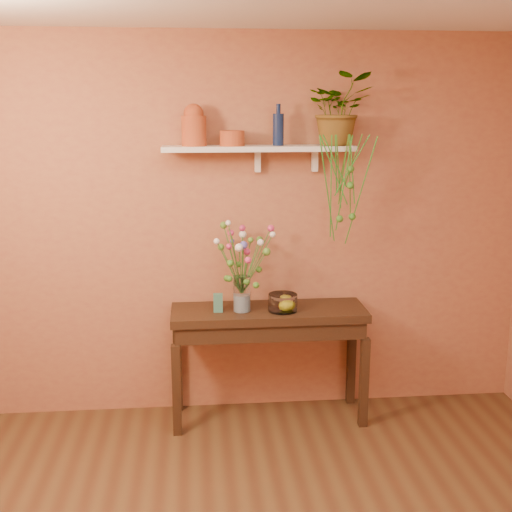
# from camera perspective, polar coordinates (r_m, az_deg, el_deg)

# --- Properties ---
(room) EXTENTS (4.04, 4.04, 2.70)m
(room) POSITION_cam_1_polar(r_m,az_deg,el_deg) (2.71, 3.10, -5.30)
(room) COLOR #52391E
(room) RESTS_ON ground
(sideboard) EXTENTS (1.35, 0.43, 0.82)m
(sideboard) POSITION_cam_1_polar(r_m,az_deg,el_deg) (4.59, 1.11, -6.06)
(sideboard) COLOR #372415
(sideboard) RESTS_ON ground
(wall_shelf) EXTENTS (1.30, 0.24, 0.19)m
(wall_shelf) POSITION_cam_1_polar(r_m,az_deg,el_deg) (4.45, 0.39, 9.34)
(wall_shelf) COLOR white
(wall_shelf) RESTS_ON room
(terracotta_jug) EXTENTS (0.22, 0.22, 0.28)m
(terracotta_jug) POSITION_cam_1_polar(r_m,az_deg,el_deg) (4.42, -5.45, 11.26)
(terracotta_jug) COLOR #AE3A1E
(terracotta_jug) RESTS_ON wall_shelf
(terracotta_pot) EXTENTS (0.18, 0.18, 0.10)m
(terracotta_pot) POSITION_cam_1_polar(r_m,az_deg,el_deg) (4.41, -2.10, 10.24)
(terracotta_pot) COLOR #AE3A1E
(terracotta_pot) RESTS_ON wall_shelf
(blue_bottle) EXTENTS (0.09, 0.09, 0.27)m
(blue_bottle) POSITION_cam_1_polar(r_m,az_deg,el_deg) (4.45, 1.96, 11.06)
(blue_bottle) COLOR #101F46
(blue_bottle) RESTS_ON wall_shelf
(spider_plant) EXTENTS (0.44, 0.38, 0.48)m
(spider_plant) POSITION_cam_1_polar(r_m,az_deg,el_deg) (4.51, 7.28, 12.62)
(spider_plant) COLOR #3C7824
(spider_plant) RESTS_ON wall_shelf
(plant_fronds) EXTENTS (0.38, 0.38, 0.76)m
(plant_fronds) POSITION_cam_1_polar(r_m,az_deg,el_deg) (4.39, 7.82, 5.98)
(plant_fronds) COLOR #3C7824
(plant_fronds) RESTS_ON wall_shelf
(glass_vase) EXTENTS (0.12, 0.12, 0.25)m
(glass_vase) POSITION_cam_1_polar(r_m,az_deg,el_deg) (4.48, -1.25, -3.55)
(glass_vase) COLOR white
(glass_vase) RESTS_ON sideboard
(bouquet) EXTENTS (0.42, 0.43, 0.51)m
(bouquet) POSITION_cam_1_polar(r_m,az_deg,el_deg) (4.40, -1.07, 0.46)
(bouquet) COLOR #386B28
(bouquet) RESTS_ON glass_vase
(glass_bowl) EXTENTS (0.20, 0.20, 0.12)m
(glass_bowl) POSITION_cam_1_polar(r_m,az_deg,el_deg) (4.50, 2.36, -4.14)
(glass_bowl) COLOR white
(glass_bowl) RESTS_ON sideboard
(lemon) EXTENTS (0.08, 0.08, 0.08)m
(lemon) POSITION_cam_1_polar(r_m,az_deg,el_deg) (4.50, 2.60, -4.26)
(lemon) COLOR yellow
(lemon) RESTS_ON glass_bowl
(carton) EXTENTS (0.07, 0.05, 0.13)m
(carton) POSITION_cam_1_polar(r_m,az_deg,el_deg) (4.48, -3.33, -4.11)
(carton) COLOR #315E7C
(carton) RESTS_ON sideboard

